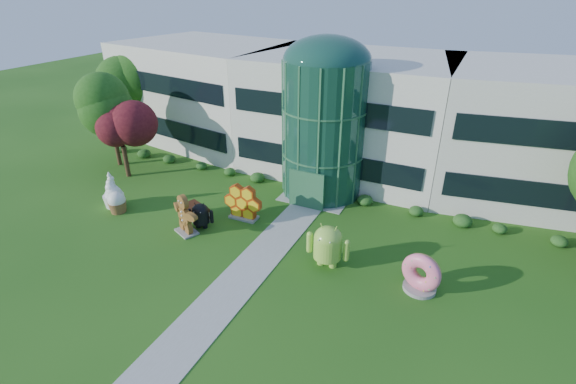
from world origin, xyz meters
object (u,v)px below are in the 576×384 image
at_px(android_green, 328,243).
at_px(gingerbread, 184,214).
at_px(donut, 422,272).
at_px(android_black, 200,214).

relative_size(android_green, gingerbread, 0.99).
height_order(android_green, donut, android_green).
bearing_deg(android_black, donut, -17.64).
xyz_separation_m(android_black, donut, (14.08, -0.08, 0.10)).
distance_m(donut, gingerbread, 14.63).
relative_size(android_black, donut, 0.91).
height_order(android_black, gingerbread, gingerbread).
height_order(android_green, gingerbread, android_green).
xyz_separation_m(donut, gingerbread, (-14.60, -0.83, 0.26)).
bearing_deg(donut, android_black, -163.64).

